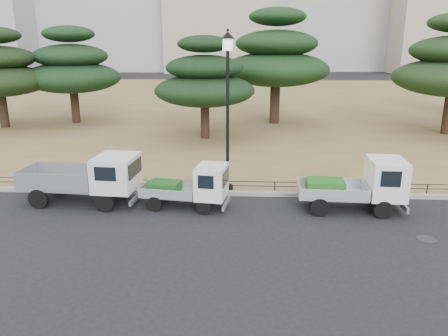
# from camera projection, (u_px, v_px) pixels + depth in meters

# --- Properties ---
(ground) EXTENTS (220.00, 220.00, 0.00)m
(ground) POSITION_uv_depth(u_px,v_px,m) (221.00, 220.00, 15.08)
(ground) COLOR black
(lawn) EXTENTS (120.00, 56.00, 0.15)m
(lawn) POSITION_uv_depth(u_px,v_px,m) (239.00, 103.00, 44.44)
(lawn) COLOR olive
(lawn) RESTS_ON ground
(curb) EXTENTS (120.00, 0.25, 0.16)m
(curb) POSITION_uv_depth(u_px,v_px,m) (225.00, 193.00, 17.56)
(curb) COLOR gray
(curb) RESTS_ON ground
(truck_large) EXTENTS (4.45, 2.04, 1.89)m
(truck_large) POSITION_uv_depth(u_px,v_px,m) (87.00, 177.00, 16.41)
(truck_large) COLOR black
(truck_large) RESTS_ON ground
(truck_kei_front) EXTENTS (3.26, 1.71, 1.65)m
(truck_kei_front) POSITION_uv_depth(u_px,v_px,m) (191.00, 186.00, 16.02)
(truck_kei_front) COLOR black
(truck_kei_front) RESTS_ON ground
(truck_kei_rear) EXTENTS (3.76, 1.76, 1.94)m
(truck_kei_rear) POSITION_uv_depth(u_px,v_px,m) (359.00, 185.00, 15.72)
(truck_kei_rear) COLOR black
(truck_kei_rear) RESTS_ON ground
(street_lamp) EXTENTS (0.55, 0.55, 6.15)m
(street_lamp) POSITION_uv_depth(u_px,v_px,m) (228.00, 86.00, 16.68)
(street_lamp) COLOR black
(street_lamp) RESTS_ON lawn
(pipe_fence) EXTENTS (38.00, 0.04, 0.40)m
(pipe_fence) POSITION_uv_depth(u_px,v_px,m) (225.00, 183.00, 17.60)
(pipe_fence) COLOR black
(pipe_fence) RESTS_ON lawn
(tarp_pile) EXTENTS (1.52, 1.21, 0.93)m
(tarp_pile) POSITION_uv_depth(u_px,v_px,m) (62.00, 176.00, 18.35)
(tarp_pile) COLOR #1645AB
(tarp_pile) RESTS_ON lawn
(manhole) EXTENTS (0.60, 0.60, 0.01)m
(manhole) POSITION_uv_depth(u_px,v_px,m) (426.00, 239.00, 13.60)
(manhole) COLOR #2D2D30
(manhole) RESTS_ON ground
(pine_west_near) EXTENTS (6.97, 6.97, 6.97)m
(pine_west_near) POSITION_uv_depth(u_px,v_px,m) (72.00, 68.00, 31.73)
(pine_west_near) COLOR black
(pine_west_near) RESTS_ON lawn
(pine_center_left) EXTENTS (6.12, 6.12, 6.22)m
(pine_center_left) POSITION_uv_depth(u_px,v_px,m) (205.00, 80.00, 26.40)
(pine_center_left) COLOR black
(pine_center_left) RESTS_ON lawn
(pine_center_right) EXTENTS (7.71, 7.71, 8.18)m
(pine_center_right) POSITION_uv_depth(u_px,v_px,m) (276.00, 58.00, 31.30)
(pine_center_right) COLOR black
(pine_center_right) RESTS_ON lawn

